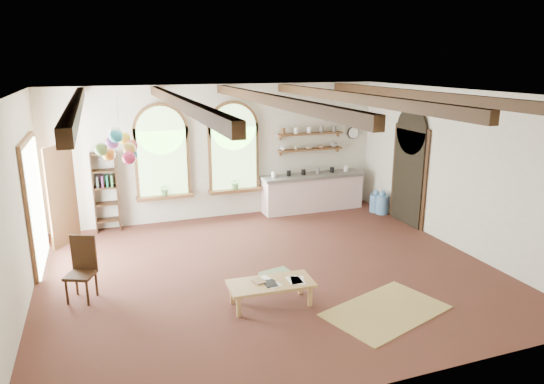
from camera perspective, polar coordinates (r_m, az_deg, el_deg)
name	(u,v)px	position (r m, az deg, el deg)	size (l,w,h in m)	color
floor	(270,271)	(8.99, -0.29, -9.28)	(8.00, 8.00, 0.00)	#552B23
ceiling_beams	(269,100)	(8.21, -0.32, 10.82)	(6.20, 6.80, 0.18)	#382212
window_left	(162,155)	(11.42, -12.80, 4.25)	(1.30, 0.28, 2.20)	brown
window_right	(234,151)	(11.74, -4.52, 4.87)	(1.30, 0.28, 2.20)	brown
left_doorway	(35,205)	(9.94, -26.11, -1.42)	(0.10, 1.90, 2.50)	brown
right_doorway	(408,178)	(11.68, 15.72, 1.63)	(0.10, 1.30, 2.40)	black
kitchen_counter	(312,192)	(12.45, 4.77, 0.02)	(2.68, 0.62, 0.94)	silver
wall_shelf_lower	(310,149)	(12.38, 4.54, 5.03)	(1.70, 0.24, 0.04)	brown
wall_shelf_upper	(311,134)	(12.31, 4.58, 6.86)	(1.70, 0.24, 0.04)	brown
wall_clock	(353,133)	(12.94, 9.53, 6.88)	(0.32, 0.32, 0.04)	black
bookshelf	(106,192)	(11.39, -19.00, -0.01)	(0.53, 0.32, 1.80)	#382212
coffee_table	(271,285)	(7.71, -0.13, -10.88)	(1.36, 0.68, 0.38)	tan
side_chair	(82,282)	(8.46, -21.45, -9.83)	(0.54, 0.54, 1.04)	#382212
floor_mat	(386,311)	(7.87, 13.24, -13.46)	(1.85, 1.14, 0.02)	tan
floor_cushion	(279,277)	(8.67, 0.82, -9.92)	(0.53, 0.53, 0.09)	#67865C
water_jug_a	(376,202)	(12.59, 12.10, -1.18)	(0.30, 0.30, 0.58)	#5887BD
water_jug_b	(382,204)	(12.46, 12.85, -1.35)	(0.31, 0.31, 0.60)	#5887BD
balloon_cluster	(120,146)	(8.64, -17.46, 5.17)	(0.72, 0.81, 1.14)	white
table_book	(254,282)	(7.67, -2.10, -10.57)	(0.17, 0.24, 0.02)	olive
tablet	(270,283)	(7.65, -0.23, -10.70)	(0.18, 0.26, 0.01)	black
potted_plant_left	(165,189)	(11.48, -12.50, 0.33)	(0.27, 0.23, 0.30)	#598C4C
potted_plant_right	(236,183)	(11.80, -4.31, 1.05)	(0.27, 0.23, 0.30)	#598C4C
shelf_cup_a	(283,148)	(12.08, 1.29, 5.15)	(0.12, 0.10, 0.10)	white
shelf_cup_b	(296,148)	(12.21, 2.83, 5.23)	(0.10, 0.10, 0.09)	beige
shelf_bowl_a	(309,148)	(12.35, 4.33, 5.23)	(0.22, 0.22, 0.05)	beige
shelf_bowl_b	(321,147)	(12.49, 5.80, 5.33)	(0.20, 0.20, 0.06)	#8C664C
shelf_vase	(334,143)	(12.63, 7.25, 5.70)	(0.18, 0.18, 0.19)	slate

